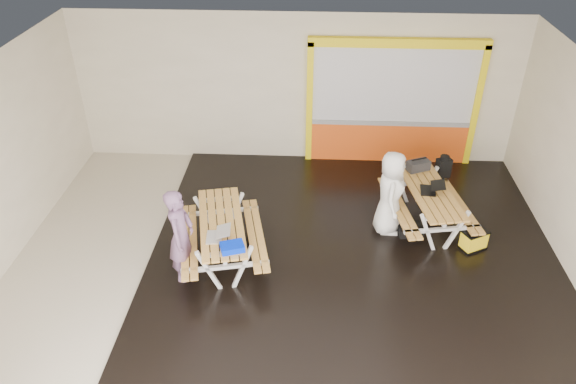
# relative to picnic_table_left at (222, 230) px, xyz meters

# --- Properties ---
(room) EXTENTS (10.02, 8.02, 3.52)m
(room) POSITION_rel_picnic_table_left_xyz_m (1.14, -0.11, 1.09)
(room) COLOR beige
(room) RESTS_ON ground
(deck) EXTENTS (7.50, 7.98, 0.05)m
(deck) POSITION_rel_picnic_table_left_xyz_m (2.39, -0.11, -0.63)
(deck) COLOR black
(deck) RESTS_ON room
(kiosk) EXTENTS (3.88, 0.16, 3.00)m
(kiosk) POSITION_rel_picnic_table_left_xyz_m (3.34, 3.83, 0.79)
(kiosk) COLOR #EE5616
(kiosk) RESTS_ON room
(picnic_table_left) EXTENTS (1.89, 2.42, 0.86)m
(picnic_table_left) POSITION_rel_picnic_table_left_xyz_m (0.00, 0.00, 0.00)
(picnic_table_left) COLOR gold
(picnic_table_left) RESTS_ON deck
(picnic_table_right) EXTENTS (1.79, 2.35, 0.85)m
(picnic_table_right) POSITION_rel_picnic_table_left_xyz_m (3.86, 1.25, -0.01)
(picnic_table_right) COLOR gold
(picnic_table_right) RESTS_ON deck
(person_left) EXTENTS (0.47, 0.68, 1.78)m
(person_left) POSITION_rel_picnic_table_left_xyz_m (-0.60, -0.52, 0.24)
(person_left) COLOR slate
(person_left) RESTS_ON deck
(person_right) EXTENTS (0.62, 0.88, 1.71)m
(person_right) POSITION_rel_picnic_table_left_xyz_m (3.07, 1.03, 0.23)
(person_right) COLOR white
(person_right) RESTS_ON deck
(laptop_left) EXTENTS (0.45, 0.41, 0.18)m
(laptop_left) POSITION_rel_picnic_table_left_xyz_m (0.01, -0.47, 0.26)
(laptop_left) COLOR silver
(laptop_left) RESTS_ON picnic_table_left
(laptop_right) EXTENTS (0.48, 0.43, 0.19)m
(laptop_right) POSITION_rel_picnic_table_left_xyz_m (3.87, 1.20, 0.25)
(laptop_right) COLOR black
(laptop_right) RESTS_ON picnic_table_right
(blue_pouch) EXTENTS (0.45, 0.38, 0.11)m
(blue_pouch) POSITION_rel_picnic_table_left_xyz_m (0.31, -0.78, 0.26)
(blue_pouch) COLOR #0022D5
(blue_pouch) RESTS_ON picnic_table_left
(toolbox) EXTENTS (0.51, 0.40, 0.26)m
(toolbox) POSITION_rel_picnic_table_left_xyz_m (3.73, 2.00, 0.30)
(toolbox) COLOR black
(toolbox) RESTS_ON picnic_table_right
(backpack) EXTENTS (0.34, 0.28, 0.50)m
(backpack) POSITION_rel_picnic_table_left_xyz_m (4.31, 2.29, 0.12)
(backpack) COLOR black
(backpack) RESTS_ON picnic_table_right
(dark_case) EXTENTS (0.52, 0.42, 0.18)m
(dark_case) POSITION_rel_picnic_table_left_xyz_m (3.51, 0.91, -0.52)
(dark_case) COLOR black
(dark_case) RESTS_ON deck
(fluke_bag) EXTENTS (0.55, 0.48, 0.40)m
(fluke_bag) POSITION_rel_picnic_table_left_xyz_m (4.62, 0.50, -0.41)
(fluke_bag) COLOR black
(fluke_bag) RESTS_ON deck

